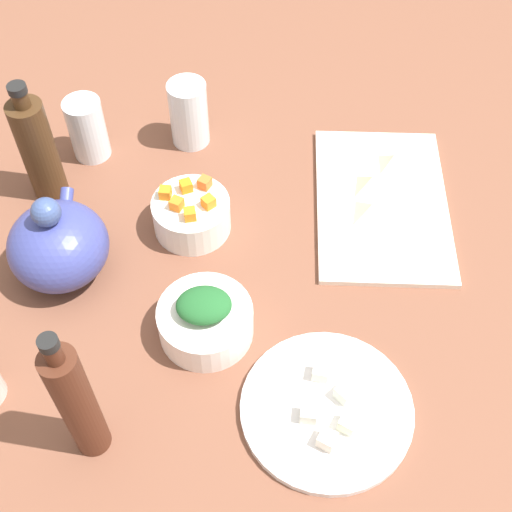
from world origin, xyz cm
name	(u,v)px	position (x,y,z in cm)	size (l,w,h in cm)	color
tabletop	(256,281)	(0.00, 0.00, 1.50)	(190.00, 190.00, 3.00)	brown
cutting_board	(382,203)	(15.37, -20.52, 3.50)	(33.58, 21.65, 1.00)	#F2E2D1
plate_tofu	(327,409)	(-22.22, -10.36, 3.60)	(23.38, 23.38, 1.20)	white
bowl_greens	(206,322)	(-10.34, 6.84, 5.70)	(13.71, 13.71, 5.40)	white
bowl_carrots	(192,215)	(9.48, 10.71, 5.93)	(12.48, 12.48, 5.86)	white
teapot	(59,242)	(0.52, 29.55, 9.20)	(16.91, 15.01, 15.83)	#3C438E
bottle_1	(77,402)	(-27.54, 20.22, 14.47)	(4.48, 4.48, 25.99)	#4C2517
bottle_2	(38,148)	(16.78, 35.65, 12.69)	(5.74, 5.74, 22.21)	#432A16
drinking_glass_0	(87,129)	(26.00, 30.16, 8.70)	(6.47, 6.47, 11.39)	white
drinking_glass_1	(189,113)	(30.13, 12.94, 9.12)	(6.78, 6.78, 12.25)	white
carrot_cube_0	(186,186)	(12.22, 11.58, 9.76)	(1.80, 1.80, 1.80)	orange
carrot_cube_1	(177,204)	(8.39, 12.65, 9.76)	(1.80, 1.80, 1.80)	orange
carrot_cube_2	(165,193)	(10.64, 14.69, 9.76)	(1.80, 1.80, 1.80)	orange
carrot_cube_3	(208,202)	(8.96, 7.75, 9.76)	(1.80, 1.80, 1.80)	orange
carrot_cube_4	(190,214)	(6.34, 10.39, 9.76)	(1.80, 1.80, 1.80)	orange
carrot_cube_5	(205,183)	(13.03, 8.67, 9.76)	(1.80, 1.80, 1.80)	orange
chopped_greens_mound	(204,305)	(-10.34, 6.84, 9.98)	(7.81, 6.36, 3.17)	#215E2B
tofu_cube_0	(345,393)	(-20.59, -12.71, 5.30)	(2.20, 2.20, 2.20)	white
tofu_cube_1	(309,414)	(-23.73, -7.82, 5.30)	(2.20, 2.20, 2.20)	silver
tofu_cube_2	(321,372)	(-17.58, -9.54, 5.30)	(2.20, 2.20, 2.20)	white
tofu_cube_3	(348,424)	(-24.92, -12.96, 5.30)	(2.20, 2.20, 2.20)	silver
tofu_cube_4	(327,440)	(-27.23, -10.17, 5.30)	(2.20, 2.20, 2.20)	#F1E0CB
dumpling_0	(371,209)	(12.40, -18.39, 5.20)	(5.70, 5.13, 2.41)	beige
dumpling_1	(394,160)	(23.78, -22.93, 5.32)	(4.64, 4.63, 2.64)	beige
dumpling_2	(372,182)	(18.38, -18.81, 5.36)	(5.41, 4.85, 2.72)	beige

